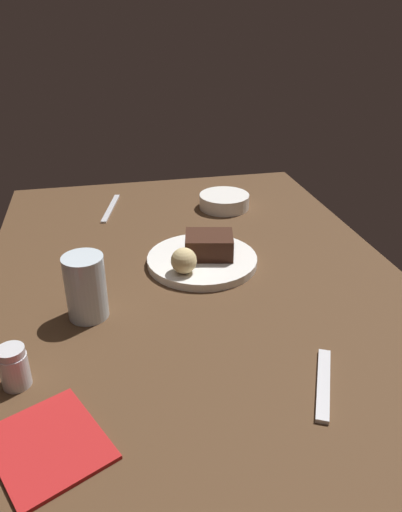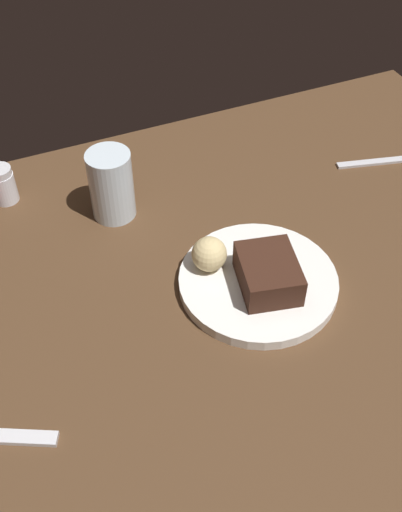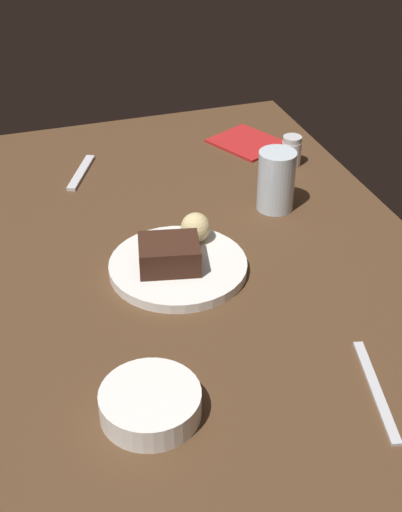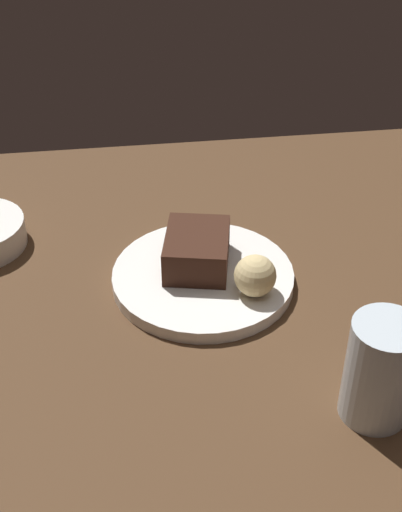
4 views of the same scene
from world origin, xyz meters
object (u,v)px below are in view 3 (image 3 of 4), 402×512
dessert_plate (178,267)px  bread_roll (196,227)px  salt_shaker (291,151)px  water_glass (276,181)px  butter_knife (376,390)px  side_bowl (150,403)px  chocolate_cake_slice (169,254)px  folded_napkin (247,142)px  dessert_spoon (81,172)px

dessert_plate → bread_roll: 8.24cm
dessert_plate → salt_shaker: bearing=-48.5°
dessert_plate → water_glass: bearing=-58.7°
bread_roll → butter_knife: bread_roll is taller
bread_roll → salt_shaker: 38.02cm
bread_roll → side_bowl: bearing=153.7°
chocolate_cake_slice → folded_napkin: (43.13, -30.54, -3.75)cm
water_glass → dessert_spoon: bearing=52.5°
bread_roll → folded_napkin: 44.23cm
chocolate_cake_slice → dessert_spoon: chocolate_cake_slice is taller
folded_napkin → butter_knife: bearing=171.6°
dessert_spoon → folded_napkin: (2.89, -38.29, -0.05)cm
salt_shaker → side_bowl: size_ratio=0.49×
butter_knife → dessert_spoon: bearing=-146.4°
side_bowl → chocolate_cake_slice: bearing=-20.5°
dessert_spoon → butter_knife: 79.45cm
side_bowl → butter_knife: 30.46cm
butter_knife → water_glass: bearing=-173.2°
dessert_plate → dessert_spoon: 40.79cm
side_bowl → salt_shaker: bearing=-37.9°
bread_roll → water_glass: size_ratio=0.44×
bread_roll → butter_knife: 42.83cm
salt_shaker → butter_knife: 67.33cm
folded_napkin → dessert_spoon: bearing=94.3°
salt_shaker → bread_roll: bearing=130.0°
bread_roll → dessert_spoon: size_ratio=0.34×
dessert_plate → dessert_spoon: bearing=13.3°
salt_shaker → dessert_plate: bearing=131.5°
bread_roll → folded_napkin: bread_roll is taller
salt_shaker → dessert_spoon: size_ratio=0.43×
bread_roll → side_bowl: (-35.25, 17.40, -2.42)cm
dessert_plate → chocolate_cake_slice: bearing=108.4°
bread_roll → water_glass: bearing=-65.0°
bread_roll → dessert_spoon: bearing=22.8°
folded_napkin → dessert_plate: bearing=145.8°
water_glass → folded_napkin: water_glass is taller
bread_roll → salt_shaker: (24.44, -29.10, -1.11)cm
dessert_plate → water_glass: (14.39, -23.62, 4.99)cm
chocolate_cake_slice → water_glass: bearing=-59.4°
dessert_spoon → folded_napkin: 38.40cm
chocolate_cake_slice → salt_shaker: same height
side_bowl → dessert_spoon: 69.38cm
dessert_plate → chocolate_cake_slice: (-0.54, 1.63, 3.19)cm
chocolate_cake_slice → side_bowl: chocolate_cake_slice is taller
salt_shaker → side_bowl: salt_shaker is taller
salt_shaker → side_bowl: bearing=142.1°
salt_shaker → water_glass: 19.02cm
butter_knife → side_bowl: bearing=-86.5°
salt_shaker → side_bowl: (-59.69, 46.50, -1.31)cm
side_bowl → folded_napkin: 83.24cm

